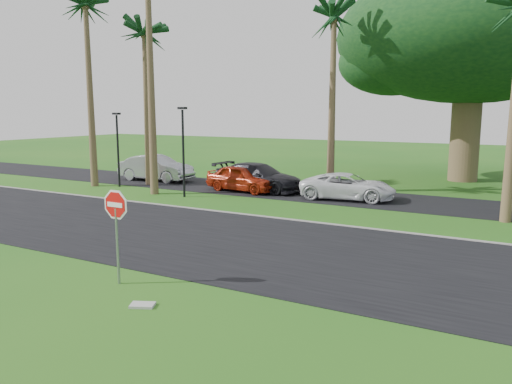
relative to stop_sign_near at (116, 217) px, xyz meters
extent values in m
plane|color=#1E5916|center=(-0.50, 3.00, -1.77)|extent=(120.00, 120.00, 0.00)
cube|color=black|center=(-0.50, 5.00, -1.76)|extent=(120.00, 8.00, 0.02)
cube|color=black|center=(-0.50, 15.50, -1.76)|extent=(120.00, 5.00, 0.02)
cube|color=gray|center=(-0.50, 9.05, -1.74)|extent=(120.00, 0.12, 0.06)
cylinder|color=gray|center=(0.00, 0.00, -0.77)|extent=(0.07, 0.07, 2.00)
cylinder|color=white|center=(0.00, 0.00, 0.33)|extent=(1.05, 0.02, 1.05)
cylinder|color=red|center=(0.00, 0.00, 0.33)|extent=(0.90, 0.02, 0.90)
cube|color=white|center=(0.00, 0.00, 0.33)|extent=(0.50, 0.02, 0.12)
cone|color=brown|center=(-13.50, 12.00, 3.48)|extent=(0.44, 0.44, 10.50)
cone|color=brown|center=(-11.00, 14.00, 2.73)|extent=(0.44, 0.44, 9.00)
cone|color=brown|center=(-8.50, 11.50, 3.98)|extent=(0.44, 0.44, 11.50)
cone|color=brown|center=(-0.50, 17.00, 2.98)|extent=(0.44, 0.44, 9.50)
cylinder|color=brown|center=(5.50, 25.00, 1.23)|extent=(1.80, 1.80, 6.00)
ellipsoid|color=black|center=(5.50, 25.00, 7.23)|extent=(16.50, 16.50, 8.25)
cylinder|color=black|center=(-12.00, 12.50, 0.33)|extent=(0.12, 0.12, 4.20)
cube|color=black|center=(-12.00, 12.50, 2.51)|extent=(0.45, 0.25, 0.12)
cylinder|color=black|center=(-6.50, 11.50, 0.48)|extent=(0.12, 0.12, 4.50)
cube|color=black|center=(-6.50, 11.50, 2.81)|extent=(0.45, 0.25, 0.12)
imported|color=#9D9FA4|center=(-11.71, 15.48, -0.96)|extent=(5.01, 1.97, 1.62)
imported|color=#A3240D|center=(-4.72, 14.51, -1.04)|extent=(4.47, 2.23, 1.46)
imported|color=black|center=(-4.04, 15.08, -1.01)|extent=(5.42, 2.56, 1.53)
imported|color=silver|center=(1.24, 14.82, -1.12)|extent=(4.99, 2.81, 1.32)
cube|color=#A3A49C|center=(1.57, -0.89, -1.74)|extent=(0.65, 0.55, 0.06)
camera|label=1|loc=(9.13, -9.21, 2.70)|focal=35.00mm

